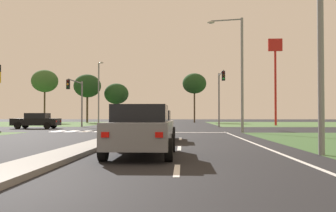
# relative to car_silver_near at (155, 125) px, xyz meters

# --- Properties ---
(ground_plane) EXTENTS (200.00, 200.00, 0.00)m
(ground_plane) POSITION_rel_car_silver_near_xyz_m (-2.19, 16.00, -0.78)
(ground_plane) COLOR black
(grass_verge_far_left) EXTENTS (35.00, 35.00, 0.01)m
(grass_verge_far_left) POSITION_rel_car_silver_near_xyz_m (-27.69, 40.50, -0.78)
(grass_verge_far_left) COLOR #476B38
(grass_verge_far_left) RESTS_ON ground
(grass_verge_far_right) EXTENTS (35.00, 35.00, 0.01)m
(grass_verge_far_right) POSITION_rel_car_silver_near_xyz_m (23.31, 40.50, -0.78)
(grass_verge_far_right) COLOR #476B38
(grass_verge_far_right) RESTS_ON ground
(median_island_near) EXTENTS (1.20, 22.00, 0.14)m
(median_island_near) POSITION_rel_car_silver_near_xyz_m (-2.19, -3.00, -0.71)
(median_island_near) COLOR gray
(median_island_near) RESTS_ON ground
(median_island_far) EXTENTS (1.20, 36.00, 0.14)m
(median_island_far) POSITION_rel_car_silver_near_xyz_m (-2.19, 41.00, -0.71)
(median_island_far) COLOR gray
(median_island_far) RESTS_ON ground
(lane_dash_near) EXTENTS (0.14, 2.00, 0.01)m
(lane_dash_near) POSITION_rel_car_silver_near_xyz_m (1.31, -10.89, -0.77)
(lane_dash_near) COLOR silver
(lane_dash_near) RESTS_ON ground
(lane_dash_second) EXTENTS (0.14, 2.00, 0.01)m
(lane_dash_second) POSITION_rel_car_silver_near_xyz_m (1.31, -4.89, -0.77)
(lane_dash_second) COLOR silver
(lane_dash_second) RESTS_ON ground
(lane_dash_third) EXTENTS (0.14, 2.00, 0.01)m
(lane_dash_third) POSITION_rel_car_silver_near_xyz_m (1.31, 1.11, -0.77)
(lane_dash_third) COLOR silver
(lane_dash_third) RESTS_ON ground
(edge_line_right) EXTENTS (0.14, 24.00, 0.01)m
(edge_line_right) POSITION_rel_car_silver_near_xyz_m (4.66, -2.00, -0.77)
(edge_line_right) COLOR silver
(edge_line_right) RESTS_ON ground
(stop_bar_near) EXTENTS (6.40, 0.50, 0.01)m
(stop_bar_near) POSITION_rel_car_silver_near_xyz_m (1.61, 9.00, -0.77)
(stop_bar_near) COLOR silver
(stop_bar_near) RESTS_ON ground
(crosswalk_bar_near) EXTENTS (0.70, 2.80, 0.01)m
(crosswalk_bar_near) POSITION_rel_car_silver_near_xyz_m (-8.59, 10.80, -0.77)
(crosswalk_bar_near) COLOR silver
(crosswalk_bar_near) RESTS_ON ground
(crosswalk_bar_second) EXTENTS (0.70, 2.80, 0.01)m
(crosswalk_bar_second) POSITION_rel_car_silver_near_xyz_m (-7.44, 10.80, -0.77)
(crosswalk_bar_second) COLOR silver
(crosswalk_bar_second) RESTS_ON ground
(crosswalk_bar_third) EXTENTS (0.70, 2.80, 0.01)m
(crosswalk_bar_third) POSITION_rel_car_silver_near_xyz_m (-6.29, 10.80, -0.77)
(crosswalk_bar_third) COLOR silver
(crosswalk_bar_third) RESTS_ON ground
(crosswalk_bar_fourth) EXTENTS (0.70, 2.80, 0.01)m
(crosswalk_bar_fourth) POSITION_rel_car_silver_near_xyz_m (-5.14, 10.80, -0.77)
(crosswalk_bar_fourth) COLOR silver
(crosswalk_bar_fourth) RESTS_ON ground
(crosswalk_bar_fifth) EXTENTS (0.70, 2.80, 0.01)m
(crosswalk_bar_fifth) POSITION_rel_car_silver_near_xyz_m (-3.99, 10.80, -0.77)
(crosswalk_bar_fifth) COLOR silver
(crosswalk_bar_fifth) RESTS_ON ground
(crosswalk_bar_sixth) EXTENTS (0.70, 2.80, 0.01)m
(crosswalk_bar_sixth) POSITION_rel_car_silver_near_xyz_m (-2.84, 10.80, -0.77)
(crosswalk_bar_sixth) COLOR silver
(crosswalk_bar_sixth) RESTS_ON ground
(crosswalk_bar_seventh) EXTENTS (0.70, 2.80, 0.01)m
(crosswalk_bar_seventh) POSITION_rel_car_silver_near_xyz_m (-1.69, 10.80, -0.77)
(crosswalk_bar_seventh) COLOR silver
(crosswalk_bar_seventh) RESTS_ON ground
(crosswalk_bar_eighth) EXTENTS (0.70, 2.80, 0.01)m
(crosswalk_bar_eighth) POSITION_rel_car_silver_near_xyz_m (-0.54, 10.80, -0.77)
(crosswalk_bar_eighth) COLOR silver
(crosswalk_bar_eighth) RESTS_ON ground
(car_silver_near) EXTENTS (2.05, 4.63, 1.52)m
(car_silver_near) POSITION_rel_car_silver_near_xyz_m (0.00, 0.00, 0.00)
(car_silver_near) COLOR #B7B7BC
(car_silver_near) RESTS_ON ground
(car_grey_second) EXTENTS (2.04, 4.46, 1.59)m
(car_grey_second) POSITION_rel_car_silver_near_xyz_m (0.16, -7.79, 0.03)
(car_grey_second) COLOR slate
(car_grey_second) RESTS_ON ground
(car_white_third) EXTENTS (2.08, 4.45, 1.46)m
(car_white_third) POSITION_rel_car_silver_near_xyz_m (-4.37, 49.24, -0.03)
(car_white_third) COLOR silver
(car_white_third) RESTS_ON ground
(car_black_fourth) EXTENTS (4.48, 2.01, 1.51)m
(car_black_fourth) POSITION_rel_car_silver_near_xyz_m (-12.76, 17.02, -0.00)
(car_black_fourth) COLOR black
(car_black_fourth) RESTS_ON ground
(traffic_signal_far_right) EXTENTS (0.32, 5.05, 5.93)m
(traffic_signal_far_right) POSITION_rel_car_silver_near_xyz_m (5.41, 20.81, 3.32)
(traffic_signal_far_right) COLOR gray
(traffic_signal_far_right) RESTS_ON ground
(traffic_signal_far_left) EXTENTS (0.32, 5.53, 5.10)m
(traffic_signal_far_left) POSITION_rel_car_silver_near_xyz_m (-9.79, 20.47, 2.81)
(traffic_signal_far_left) COLOR gray
(traffic_signal_far_left) RESTS_ON ground
(street_lamp_second) EXTENTS (2.66, 0.75, 8.61)m
(street_lamp_second) POSITION_rel_car_silver_near_xyz_m (5.64, 9.18, 4.09)
(street_lamp_second) COLOR gray
(street_lamp_second) RESTS_ON ground
(street_lamp_third) EXTENTS (1.18, 2.20, 8.57)m
(street_lamp_third) POSITION_rel_car_silver_near_xyz_m (-10.17, 32.97, 4.06)
(street_lamp_third) COLOR gray
(street_lamp_third) RESTS_ON ground
(pedestrian_at_median) EXTENTS (0.34, 0.34, 1.63)m
(pedestrian_at_median) POSITION_rel_car_silver_near_xyz_m (-1.91, 25.43, 0.34)
(pedestrian_at_median) COLOR #232833
(pedestrian_at_median) RESTS_ON median_island_far
(fastfood_pole_sign) EXTENTS (1.80, 0.40, 11.20)m
(fastfood_pole_sign) POSITION_rel_car_silver_near_xyz_m (13.38, 30.18, 7.42)
(fastfood_pole_sign) COLOR red
(fastfood_pole_sign) RESTS_ON ground
(treeline_near) EXTENTS (4.74, 4.74, 9.52)m
(treeline_near) POSITION_rel_car_silver_near_xyz_m (-23.44, 48.43, 6.71)
(treeline_near) COLOR #423323
(treeline_near) RESTS_ON ground
(treeline_second) EXTENTS (4.91, 4.91, 8.74)m
(treeline_second) POSITION_rel_car_silver_near_xyz_m (-15.82, 48.98, 5.84)
(treeline_second) COLOR #423323
(treeline_second) RESTS_ON ground
(treeline_third) EXTENTS (4.50, 4.50, 7.24)m
(treeline_third) POSITION_rel_car_silver_near_xyz_m (-10.86, 50.92, 4.54)
(treeline_third) COLOR #423323
(treeline_third) RESTS_ON ground
(treeline_fourth) EXTENTS (4.41, 4.41, 9.09)m
(treeline_fourth) POSITION_rel_car_silver_near_xyz_m (3.58, 51.23, 6.41)
(treeline_fourth) COLOR #423323
(treeline_fourth) RESTS_ON ground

